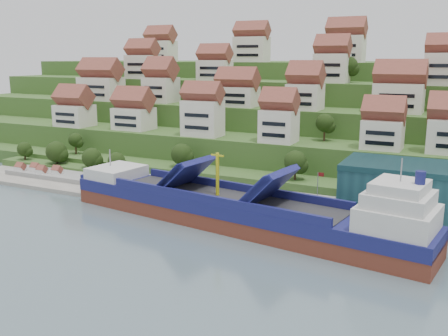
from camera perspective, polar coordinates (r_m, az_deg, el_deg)
The scene contains 9 objects.
ground at distance 102.01m, azimuth -0.92°, elevation -6.21°, with size 300.00×300.00×0.00m, color slate.
quay at distance 108.48m, azimuth 12.25°, elevation -4.74°, with size 180.00×14.00×2.20m, color gray.
pebble_beach at distance 145.15m, azimuth -19.45°, elevation -1.03°, with size 45.00×20.00×1.00m, color gray.
hillside at distance 195.77m, azimuth 13.11°, elevation 5.74°, with size 260.00×128.00×31.00m.
hillside_village at distance 151.64m, azimuth 9.48°, elevation 8.96°, with size 157.84×64.11×29.05m.
hillside_trees at distance 136.62m, azimuth 4.02°, elevation 4.72°, with size 145.15×60.72×30.15m.
flagpole at distance 102.69m, azimuth 10.69°, elevation -2.29°, with size 1.28×0.16×8.00m.
beach_huts at distance 145.39m, azimuth -20.40°, elevation -0.44°, with size 14.40×3.70×2.20m.
cargo_ship at distance 98.00m, azimuth 2.20°, elevation -5.00°, with size 77.86×22.45×17.05m.
Camera 1 is at (44.20, -85.87, 32.83)m, focal length 40.00 mm.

